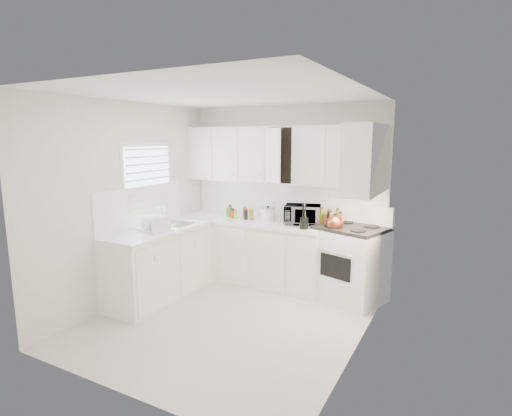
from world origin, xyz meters
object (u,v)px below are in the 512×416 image
Objects in this scene: tea_kettle at (335,222)px; utensil_crock at (304,215)px; stove at (351,253)px; rice_cooker at (268,213)px; microwave at (303,212)px; dish_rack at (155,223)px.

tea_kettle is 0.41m from utensil_crock.
stove is 5.81× the size of rice_cooker.
utensil_crock reaches higher than tea_kettle.
stove reaches higher than rice_cooker.
tea_kettle is at bearing -39.78° from microwave.
tea_kettle reaches higher than rice_cooker.
dish_rack is at bearing -147.94° from utensil_crock.
rice_cooker is at bearing 159.15° from utensil_crock.
stove is at bearing 42.24° from dish_rack.
stove is at bearing -13.20° from rice_cooker.
tea_kettle is 0.58× the size of microwave.
rice_cooker is (-0.52, -0.03, -0.05)m from microwave.
microwave is at bearing -8.04° from rice_cooker.
tea_kettle is 2.31m from dish_rack.
tea_kettle is at bearing -22.08° from rice_cooker.
utensil_crock reaches higher than stove.
rice_cooker is at bearing -164.82° from stove.
rice_cooker is at bearing 65.68° from dish_rack.
microwave is (-0.72, 0.08, 0.47)m from stove.
utensil_crock is at bearing -80.41° from microwave.
utensil_crock reaches higher than rice_cooker.
rice_cooker is (-1.24, 0.05, 0.42)m from stove.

